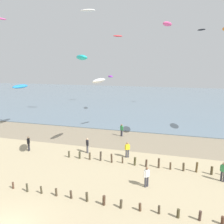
# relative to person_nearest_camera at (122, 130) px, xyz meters

# --- Properties ---
(wet_sand_strip) EXTENTS (120.00, 7.58, 0.01)m
(wet_sand_strip) POSITION_rel_person_nearest_camera_xyz_m (-2.57, -1.38, -0.91)
(wet_sand_strip) COLOR gray
(wet_sand_strip) RESTS_ON ground
(sea) EXTENTS (160.00, 70.00, 0.10)m
(sea) POSITION_rel_person_nearest_camera_xyz_m (-2.57, 37.41, -0.87)
(sea) COLOR slate
(sea) RESTS_ON ground
(groyne_near) EXTENTS (21.75, 0.38, 0.75)m
(groyne_near) POSITION_rel_person_nearest_camera_xyz_m (6.14, -15.45, -0.60)
(groyne_near) COLOR #4A3023
(groyne_near) RESTS_ON ground
(groyne_mid) EXTENTS (17.66, 0.36, 0.98)m
(groyne_mid) POSITION_rel_person_nearest_camera_xyz_m (4.94, -8.54, -0.51)
(groyne_mid) COLOR #403C2A
(groyne_mid) RESTS_ON ground
(person_nearest_camera) EXTENTS (0.50, 0.38, 1.71)m
(person_nearest_camera) POSITION_rel_person_nearest_camera_xyz_m (0.00, 0.00, 0.00)
(person_nearest_camera) COLOR #4C4C56
(person_nearest_camera) RESTS_ON ground
(person_mid_beach) EXTENTS (0.47, 0.39, 1.71)m
(person_mid_beach) POSITION_rel_person_nearest_camera_xyz_m (11.07, -9.64, 0.00)
(person_mid_beach) COLOR #383842
(person_mid_beach) RESTS_ON ground
(person_by_waterline) EXTENTS (0.39, 0.47, 1.71)m
(person_by_waterline) POSITION_rel_person_nearest_camera_xyz_m (-2.29, -6.87, 0.00)
(person_by_waterline) COLOR #4C4C56
(person_by_waterline) RESTS_ON ground
(person_left_flank) EXTENTS (0.43, 0.43, 1.71)m
(person_left_flank) POSITION_rel_person_nearest_camera_xyz_m (4.99, -12.27, 0.00)
(person_left_flank) COLOR #383842
(person_left_flank) RESTS_ON ground
(person_right_flank) EXTENTS (0.32, 0.55, 1.71)m
(person_right_flank) POSITION_rel_person_nearest_camera_xyz_m (-8.98, -8.16, 0.00)
(person_right_flank) COLOR #232328
(person_right_flank) RESTS_ON ground
(person_far_down_beach) EXTENTS (0.50, 0.37, 1.71)m
(person_far_down_beach) POSITION_rel_person_nearest_camera_xyz_m (2.27, -6.92, 0.00)
(person_far_down_beach) COLOR #383842
(person_far_down_beach) RESTS_ON ground
(kite_aloft_0) EXTENTS (1.31, 3.04, 0.78)m
(kite_aloft_0) POSITION_rel_person_nearest_camera_xyz_m (-1.49, -5.00, 7.01)
(kite_aloft_0) COLOR white
(kite_aloft_2) EXTENTS (2.29, 1.96, 0.40)m
(kite_aloft_2) POSITION_rel_person_nearest_camera_xyz_m (-6.51, 22.90, 15.20)
(kite_aloft_2) COLOR red
(kite_aloft_3) EXTENTS (1.89, 1.70, 0.39)m
(kite_aloft_3) POSITION_rel_person_nearest_camera_xyz_m (11.36, 23.97, 16.00)
(kite_aloft_3) COLOR black
(kite_aloft_5) EXTENTS (2.17, 2.66, 0.56)m
(kite_aloft_5) POSITION_rel_person_nearest_camera_xyz_m (-0.95, -10.88, 9.36)
(kite_aloft_5) COLOR #19B2B7
(kite_aloft_6) EXTENTS (2.72, 1.15, 0.52)m
(kite_aloft_6) POSITION_rel_person_nearest_camera_xyz_m (-8.26, 9.14, 17.79)
(kite_aloft_6) COLOR white
(kite_aloft_7) EXTENTS (1.21, 2.01, 0.32)m
(kite_aloft_7) POSITION_rel_person_nearest_camera_xyz_m (-23.35, 6.02, 16.69)
(kite_aloft_7) COLOR #E54C99
(kite_aloft_8) EXTENTS (1.53, 2.29, 0.61)m
(kite_aloft_8) POSITION_rel_person_nearest_camera_xyz_m (5.44, 0.37, 13.57)
(kite_aloft_8) COLOR #E54C99
(kite_aloft_9) EXTENTS (1.30, 3.52, 0.65)m
(kite_aloft_9) POSITION_rel_person_nearest_camera_xyz_m (-16.04, 0.24, 5.53)
(kite_aloft_9) COLOR #2384D1
(kite_aloft_12) EXTENTS (1.92, 2.88, 0.45)m
(kite_aloft_12) POSITION_rel_person_nearest_camera_xyz_m (-6.06, 15.23, 6.46)
(kite_aloft_12) COLOR purple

